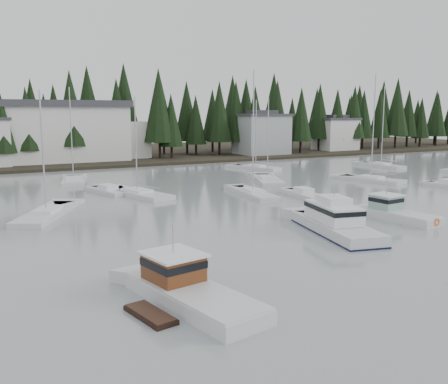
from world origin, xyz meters
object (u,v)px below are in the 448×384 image
object	(u,v)px
lobster_boat_teal	(396,214)
sailboat_9	(371,181)
cabin_cruiser_center	(335,225)
sailboat_5	(381,166)
lobster_boat_brown	(187,293)
sailboat_6	(256,169)
sailboat_7	(253,195)
harbor_inn	(69,132)
sailboat_11	(74,182)
runabout_1	(304,196)
sailboat_4	(267,181)
sailboat_3	(46,216)
house_east_a	(262,133)
runabout_4	(108,192)
house_east_b	(335,133)
sailboat_10	(137,195)

from	to	relation	value
lobster_boat_teal	sailboat_9	world-z (taller)	sailboat_9
cabin_cruiser_center	lobster_boat_teal	size ratio (longest dim) A/B	1.42
sailboat_5	lobster_boat_brown	bearing A→B (deg)	124.86
sailboat_6	sailboat_7	size ratio (longest dim) A/B	0.82
harbor_inn	sailboat_11	xyz separation A→B (m)	(-4.95, -26.38, -5.71)
runabout_1	sailboat_4	bearing A→B (deg)	-6.99
sailboat_5	lobster_boat_teal	bearing A→B (deg)	134.11
harbor_inn	sailboat_5	distance (m)	56.04
cabin_cruiser_center	sailboat_5	bearing A→B (deg)	-36.23
runabout_1	lobster_boat_brown	bearing A→B (deg)	140.41
harbor_inn	runabout_1	bearing A→B (deg)	-73.18
sailboat_3	runabout_1	xyz separation A→B (m)	(26.98, -2.49, 0.08)
runabout_1	sailboat_9	bearing A→B (deg)	-62.33
house_east_a	sailboat_9	world-z (taller)	sailboat_9
runabout_4	lobster_boat_brown	bearing A→B (deg)	156.79
sailboat_11	house_east_b	bearing A→B (deg)	-57.60
house_east_a	harbor_inn	distance (m)	39.21
house_east_b	runabout_4	size ratio (longest dim) A/B	1.33
lobster_boat_teal	runabout_1	bearing A→B (deg)	-5.98
sailboat_10	runabout_4	world-z (taller)	sailboat_10
sailboat_3	sailboat_7	xyz separation A→B (m)	(22.44, 0.93, 0.03)
sailboat_6	runabout_1	distance (m)	27.36
sailboat_4	house_east_b	bearing A→B (deg)	-26.58
sailboat_6	runabout_1	bearing A→B (deg)	138.86
lobster_boat_teal	sailboat_5	world-z (taller)	sailboat_5
lobster_boat_brown	sailboat_3	world-z (taller)	sailboat_3
sailboat_9	cabin_cruiser_center	bearing A→B (deg)	115.28
harbor_inn	lobster_boat_teal	size ratio (longest dim) A/B	3.94
lobster_boat_brown	sailboat_6	bearing A→B (deg)	-45.58
sailboat_6	runabout_4	bearing A→B (deg)	94.03
lobster_boat_brown	sailboat_3	distance (m)	25.07
house_east_a	sailboat_3	size ratio (longest dim) A/B	0.90
sailboat_7	sailboat_9	world-z (taller)	sailboat_9
sailboat_10	sailboat_7	bearing A→B (deg)	-133.83
runabout_4	sailboat_9	bearing A→B (deg)	-115.50
sailboat_9	lobster_boat_brown	bearing A→B (deg)	109.94
sailboat_6	sailboat_11	bearing A→B (deg)	72.95
house_east_a	runabout_4	bearing A→B (deg)	-141.95
lobster_boat_brown	sailboat_9	world-z (taller)	sailboat_9
harbor_inn	sailboat_9	size ratio (longest dim) A/B	1.99
sailboat_7	sailboat_11	bearing A→B (deg)	45.33
sailboat_10	runabout_1	size ratio (longest dim) A/B	1.61
sailboat_7	sailboat_11	world-z (taller)	sailboat_7
runabout_1	runabout_4	xyz separation A→B (m)	(-18.50, 12.78, 0.00)
sailboat_7	runabout_1	xyz separation A→B (m)	(4.54, -3.42, 0.05)
house_east_b	sailboat_9	size ratio (longest dim) A/B	0.64
sailboat_5	sailboat_9	size ratio (longest dim) A/B	0.96
house_east_b	sailboat_10	xyz separation A→B (m)	(-61.85, -38.36, -4.35)
sailboat_3	house_east_b	bearing A→B (deg)	-29.89
sailboat_5	sailboat_9	bearing A→B (deg)	128.72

